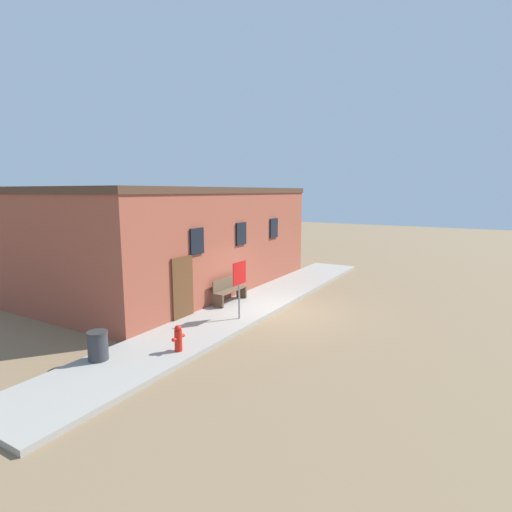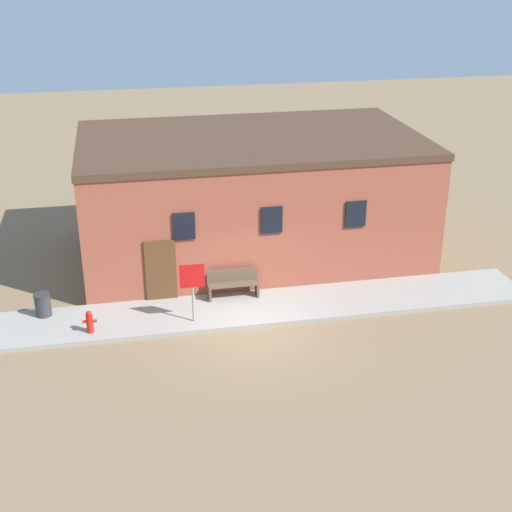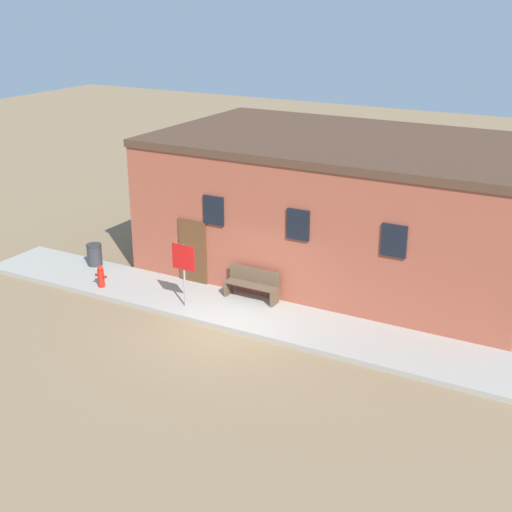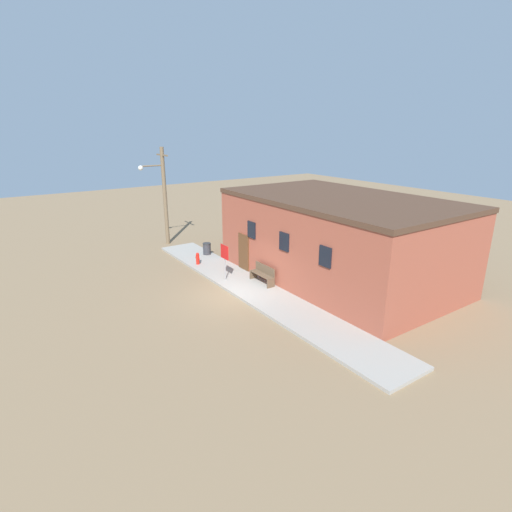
% 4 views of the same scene
% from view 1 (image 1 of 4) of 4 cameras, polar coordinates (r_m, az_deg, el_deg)
% --- Properties ---
extents(ground_plane, '(80.00, 80.00, 0.00)m').
position_cam_1_polar(ground_plane, '(14.67, 3.35, -7.92)').
color(ground_plane, '#846B4C').
extents(sidewalk, '(18.70, 2.34, 0.14)m').
position_cam_1_polar(sidewalk, '(15.19, -0.61, -7.03)').
color(sidewalk, '#9E998E').
rests_on(sidewalk, ground).
extents(brick_building, '(12.28, 7.36, 4.48)m').
position_cam_1_polar(brick_building, '(18.42, -11.79, 2.55)').
color(brick_building, '#9E4C38').
rests_on(brick_building, ground).
extents(fire_hydrant, '(0.43, 0.20, 0.71)m').
position_cam_1_polar(fire_hydrant, '(10.94, -11.04, -11.44)').
color(fire_hydrant, red).
rests_on(fire_hydrant, sidewalk).
extents(stop_sign, '(0.76, 0.06, 1.92)m').
position_cam_1_polar(stop_sign, '(13.10, -2.39, -3.29)').
color(stop_sign, gray).
rests_on(stop_sign, sidewalk).
extents(bench, '(1.67, 0.44, 0.94)m').
position_cam_1_polar(bench, '(15.26, -3.90, -4.89)').
color(bench, brown).
rests_on(bench, sidewalk).
extents(trash_bin, '(0.52, 0.52, 0.74)m').
position_cam_1_polar(trash_bin, '(10.96, -21.66, -11.80)').
color(trash_bin, '#333338').
rests_on(trash_bin, sidewalk).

